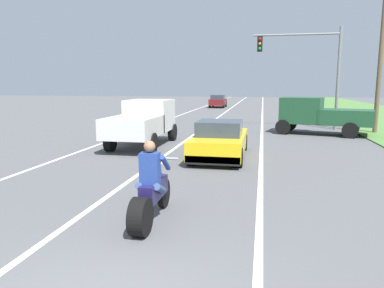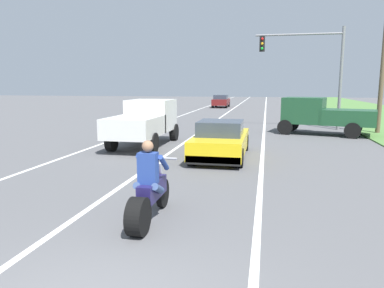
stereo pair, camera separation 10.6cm
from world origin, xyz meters
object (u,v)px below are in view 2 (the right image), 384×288
Objects in this scene: sports_car_yellow at (221,140)px; pickup_truck_right_shoulder_dark_green at (322,114)px; distant_car_far_ahead at (221,101)px; pickup_truck_left_lane_white at (145,121)px; traffic_light_mast_near at (313,61)px; motorcycle_with_rider at (149,193)px.

pickup_truck_right_shoulder_dark_green reaches higher than sports_car_yellow.
distant_car_far_ahead is (-8.28, 22.84, -0.33)m from pickup_truck_right_shoulder_dark_green.
pickup_truck_left_lane_white reaches higher than distant_car_far_ahead.
traffic_light_mast_near is (-0.29, 2.47, 2.92)m from pickup_truck_right_shoulder_dark_green.
motorcycle_with_rider is at bearing -106.21° from traffic_light_mast_near.
traffic_light_mast_near is at bearing 96.69° from pickup_truck_right_shoulder_dark_green.
pickup_truck_left_lane_white and pickup_truck_right_shoulder_dark_green have the same top height.
pickup_truck_left_lane_white reaches higher than sports_car_yellow.
pickup_truck_left_lane_white is 0.80× the size of traffic_light_mast_near.
traffic_light_mast_near reaches higher than distant_car_far_ahead.
motorcycle_with_rider reaches higher than sports_car_yellow.
motorcycle_with_rider is at bearing -85.04° from distant_car_far_ahead.
pickup_truck_right_shoulder_dark_green is 3.84m from traffic_light_mast_near.
sports_car_yellow is 8.62m from pickup_truck_right_shoulder_dark_green.
motorcycle_with_rider is 9.18m from pickup_truck_left_lane_white.
traffic_light_mast_near reaches higher than pickup_truck_right_shoulder_dark_green.
distant_car_far_ahead is (-0.16, 28.21, -0.33)m from pickup_truck_left_lane_white.
traffic_light_mast_near is (4.24, 9.79, 3.40)m from sports_car_yellow.
pickup_truck_right_shoulder_dark_green is at bearing 70.08° from motorcycle_with_rider.
pickup_truck_right_shoulder_dark_green is 0.86× the size of traffic_light_mast_near.
traffic_light_mast_near is (7.84, 7.84, 2.92)m from pickup_truck_left_lane_white.
sports_car_yellow is at bearing -113.42° from traffic_light_mast_near.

